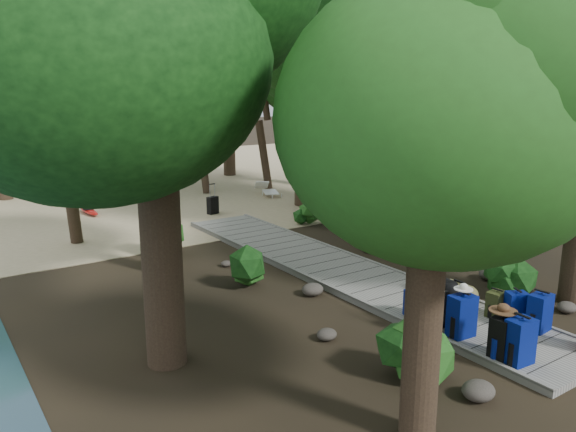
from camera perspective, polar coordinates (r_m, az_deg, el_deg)
ground at (r=12.67m, az=7.91°, el=-6.88°), size 120.00×120.00×0.00m
sand_beach at (r=26.39m, az=-16.07°, el=3.23°), size 40.00×22.00×0.02m
boardwalk at (r=13.36m, az=5.03°, el=-5.46°), size 2.00×12.00×0.12m
backpack_left_a at (r=9.48m, az=22.52°, el=-11.47°), size 0.45×0.33×0.80m
backpack_left_b at (r=9.59m, az=20.98°, el=-11.21°), size 0.44×0.34×0.75m
backpack_left_c at (r=10.11m, az=17.25°, el=-9.46°), size 0.46×0.35×0.81m
backpack_left_d at (r=10.77m, az=12.75°, el=-8.52°), size 0.43×0.38×0.55m
backpack_right_b at (r=10.81m, az=24.22°, el=-8.75°), size 0.44×0.33×0.74m
backpack_right_c at (r=11.06m, az=22.18°, el=-8.41°), size 0.44×0.39×0.62m
backpack_right_d at (r=11.18m, az=20.40°, el=-8.25°), size 0.37×0.29×0.53m
duffel_right_khaki at (r=11.83m, az=16.99°, el=-7.29°), size 0.36×0.53×0.35m
duffel_right_black at (r=11.96m, az=15.06°, el=-6.83°), size 0.40×0.63×0.40m
suitcase_on_boardwalk at (r=10.30m, az=14.77°, el=-9.27°), size 0.47×0.32×0.67m
lone_suitcase_on_sand at (r=19.34m, az=-7.65°, el=1.09°), size 0.42×0.32×0.59m
hat_brown at (r=9.47m, az=21.05°, el=-8.63°), size 0.44×0.44×0.13m
hat_white at (r=10.04m, az=17.42°, el=-6.83°), size 0.32×0.32×0.11m
kayak at (r=20.31m, az=-19.57°, el=0.59°), size 0.84×3.01×0.30m
sun_lounger at (r=22.29m, az=-1.79°, el=2.72°), size 1.16×1.74×0.54m
tree_right_b at (r=15.14m, az=22.54°, el=13.30°), size 5.16×5.16×9.22m
tree_right_c at (r=16.05m, az=11.66°, el=15.22°), size 5.74×5.74×9.93m
tree_right_d at (r=18.69m, az=11.84°, el=14.93°), size 5.44×5.44×9.97m
tree_right_e at (r=20.26m, az=1.72°, el=15.07°), size 5.55×5.55×10.00m
tree_right_f at (r=23.80m, az=5.08°, el=14.58°), size 5.53×5.53×9.87m
tree_left_a at (r=6.52m, az=14.37°, el=3.51°), size 3.91×3.91×6.52m
tree_left_b at (r=8.41m, az=-13.63°, el=13.85°), size 4.96×4.96×8.93m
tree_left_c at (r=13.19m, az=-14.10°, el=9.91°), size 4.20×4.20×7.31m
tree_back_a at (r=25.29m, az=-19.53°, el=12.69°), size 5.13×5.13×8.88m
tree_back_b at (r=26.31m, az=-12.11°, el=13.16°), size 4.99×4.99×8.92m
tree_back_c at (r=27.49m, az=-6.14°, el=12.77°), size 4.64×4.64×8.35m
palm_right_a at (r=18.97m, az=1.85°, el=11.86°), size 4.57×4.57×7.79m
palm_right_b at (r=23.89m, az=-2.48°, el=13.21°), size 4.50×4.50×8.70m
palm_right_c at (r=23.10m, az=-8.26°, el=10.53°), size 4.17×4.17×6.64m
palm_left_a at (r=16.16m, az=-22.52°, el=9.86°), size 4.60×4.60×7.32m
rock_left_a at (r=8.65m, az=18.78°, el=-16.45°), size 0.49×0.44×0.27m
rock_left_b at (r=9.95m, az=3.96°, el=-11.91°), size 0.36×0.33×0.20m
rock_left_c at (r=11.88m, az=2.51°, el=-7.46°), size 0.47×0.42×0.26m
rock_left_d at (r=13.79m, az=-6.30°, el=-4.83°), size 0.27×0.24×0.15m
rock_right_a at (r=12.28m, az=26.47°, el=-8.30°), size 0.39×0.35×0.22m
rock_right_b at (r=13.57m, az=19.85°, el=-5.54°), size 0.53×0.48×0.29m
rock_right_c at (r=14.98m, az=8.07°, el=-3.36°), size 0.33×0.30×0.18m
rock_right_d at (r=17.40m, az=4.89°, el=-0.80°), size 0.49×0.44×0.27m
shrub_left_a at (r=8.89m, az=12.79°, el=-12.64°), size 1.09×1.09×0.98m
shrub_left_b at (r=12.29m, az=-3.99°, el=-5.46°), size 0.88×0.88×0.79m
shrub_left_c at (r=14.88m, az=-12.77°, el=-1.87°), size 1.20×1.20×1.08m
shrub_right_a at (r=12.53m, az=21.10°, el=-5.81°), size 0.95×0.95×0.86m
shrub_right_b at (r=15.43m, az=11.49°, el=-0.79°), size 1.48×1.48×1.33m
shrub_right_c at (r=17.71m, az=1.93°, el=0.20°), size 0.78×0.78×0.70m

